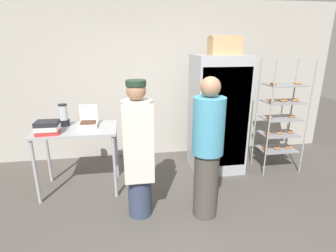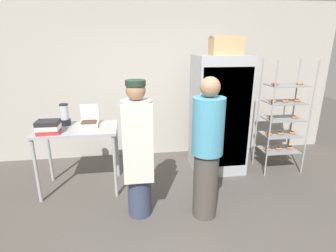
{
  "view_description": "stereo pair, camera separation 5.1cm",
  "coord_description": "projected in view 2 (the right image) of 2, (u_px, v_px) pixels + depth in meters",
  "views": [
    {
      "loc": [
        -0.59,
        -2.24,
        2.0
      ],
      "look_at": [
        -0.11,
        0.82,
        1.02
      ],
      "focal_mm": 28.0,
      "sensor_mm": 36.0,
      "label": 1
    },
    {
      "loc": [
        -0.54,
        -2.25,
        2.0
      ],
      "look_at": [
        -0.11,
        0.82,
        1.02
      ],
      "focal_mm": 28.0,
      "sensor_mm": 36.0,
      "label": 2
    }
  ],
  "objects": [
    {
      "name": "person_customer",
      "position": [
        207.0,
        150.0,
        2.96
      ],
      "size": [
        0.36,
        0.36,
        1.67
      ],
      "color": "#47423D",
      "rests_on": "ground_plane"
    },
    {
      "name": "blender_pitcher",
      "position": [
        65.0,
        116.0,
        3.6
      ],
      "size": [
        0.14,
        0.14,
        0.3
      ],
      "color": "black",
      "rests_on": "prep_counter"
    },
    {
      "name": "person_baker",
      "position": [
        138.0,
        149.0,
        2.98
      ],
      "size": [
        0.35,
        0.36,
        1.63
      ],
      "color": "#333D56",
      "rests_on": "ground_plane"
    },
    {
      "name": "baking_rack",
      "position": [
        282.0,
        119.0,
        4.12
      ],
      "size": [
        0.65,
        0.45,
        1.78
      ],
      "color": "#93969B",
      "rests_on": "ground_plane"
    },
    {
      "name": "binder_stack",
      "position": [
        48.0,
        127.0,
        3.29
      ],
      "size": [
        0.29,
        0.23,
        0.17
      ],
      "color": "#B72D2D",
      "rests_on": "prep_counter"
    },
    {
      "name": "donut_box",
      "position": [
        89.0,
        123.0,
        3.59
      ],
      "size": [
        0.25,
        0.24,
        0.28
      ],
      "color": "silver",
      "rests_on": "prep_counter"
    },
    {
      "name": "cardboard_storage_box",
      "position": [
        226.0,
        46.0,
        3.74
      ],
      "size": [
        0.45,
        0.28,
        0.27
      ],
      "color": "tan",
      "rests_on": "refrigerator"
    },
    {
      "name": "back_wall",
      "position": [
        162.0,
        81.0,
        4.67
      ],
      "size": [
        6.4,
        0.12,
        2.71
      ],
      "primitive_type": "cube",
      "color": "#ADA89E",
      "rests_on": "ground_plane"
    },
    {
      "name": "prep_counter",
      "position": [
        78.0,
        136.0,
        3.57
      ],
      "size": [
        1.07,
        0.66,
        0.91
      ],
      "color": "#9EA0A5",
      "rests_on": "ground_plane"
    },
    {
      "name": "refrigerator",
      "position": [
        219.0,
        115.0,
        4.14
      ],
      "size": [
        0.8,
        0.72,
        1.84
      ],
      "color": "#9EA0A5",
      "rests_on": "ground_plane"
    },
    {
      "name": "ground_plane",
      "position": [
        189.0,
        239.0,
        2.8
      ],
      "size": [
        14.0,
        14.0,
        0.0
      ],
      "primitive_type": "plane",
      "color": "#4C4742"
    }
  ]
}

